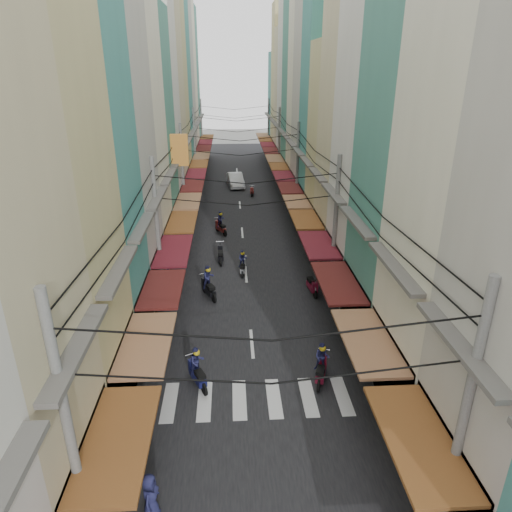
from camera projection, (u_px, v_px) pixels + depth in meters
name	position (u px, v px, depth m)	size (l,w,h in m)	color
ground	(250.00, 322.00, 23.96)	(160.00, 160.00, 0.00)	slate
road	(240.00, 211.00, 42.39)	(10.00, 80.00, 0.02)	black
sidewalk_left	(170.00, 212.00, 42.04)	(3.00, 80.00, 0.06)	slate
sidewalk_right	(310.00, 210.00, 42.72)	(3.00, 80.00, 0.06)	slate
crosswalk	(257.00, 399.00, 18.42)	(7.55, 2.40, 0.01)	silver
building_row_left	(137.00, 104.00, 35.05)	(7.80, 67.67, 23.70)	silver
building_row_right	(340.00, 108.00, 35.91)	(7.80, 68.98, 22.59)	teal
utility_poles	(241.00, 148.00, 35.26)	(10.20, 66.13, 8.20)	slate
white_car	(236.00, 187.00, 51.07)	(5.24, 2.05, 1.85)	white
bicycle	(357.00, 326.00, 23.60)	(0.63, 1.67, 1.15)	black
moving_scooters	(240.00, 275.00, 28.15)	(6.66, 32.47, 1.97)	black
parked_scooters	(357.00, 359.00, 20.16)	(13.20, 14.41, 1.00)	black
pedestrians	(175.00, 288.00, 25.32)	(12.28, 25.99, 2.26)	black
market_umbrella	(381.00, 303.00, 21.43)	(2.34, 2.34, 2.47)	#B2B2B7
traffic_sign	(387.00, 342.00, 18.75)	(0.10, 0.60, 2.73)	slate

